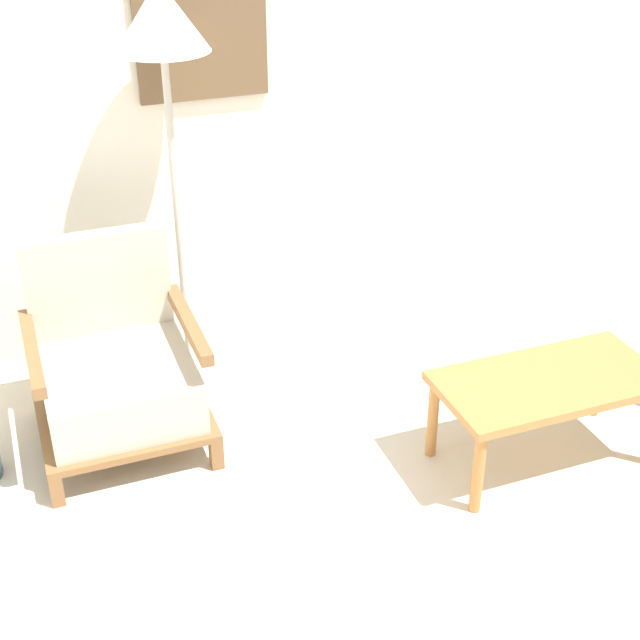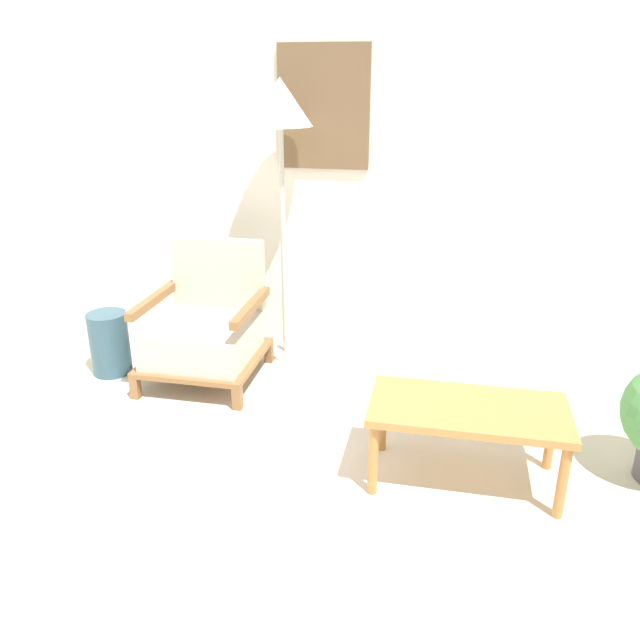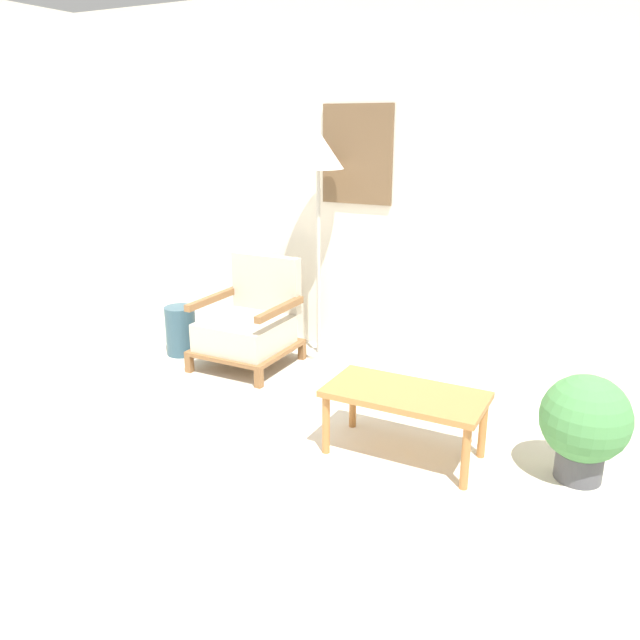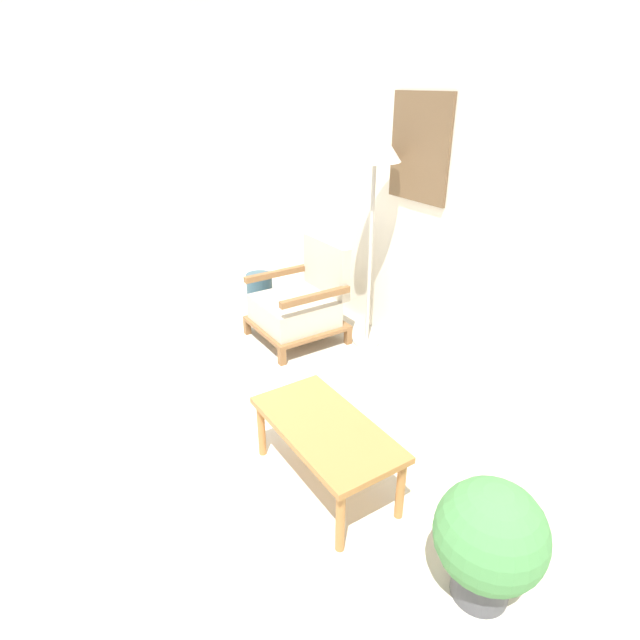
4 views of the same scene
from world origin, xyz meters
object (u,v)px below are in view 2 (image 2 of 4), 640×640
floor_lamp (280,116)px  vase (110,343)px  coffee_table (468,416)px  armchair (206,328)px

floor_lamp → vase: bearing=-154.3°
floor_lamp → coffee_table: bearing=-45.5°
armchair → vase: 0.62m
armchair → floor_lamp: floor_lamp is taller
floor_lamp → coffee_table: (1.15, -1.17, -1.18)m
floor_lamp → vase: (-0.99, -0.48, -1.32)m
coffee_table → vase: bearing=162.1°
floor_lamp → vase: size_ratio=4.40×
armchair → vase: size_ratio=2.05×
floor_lamp → vase: floor_lamp is taller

